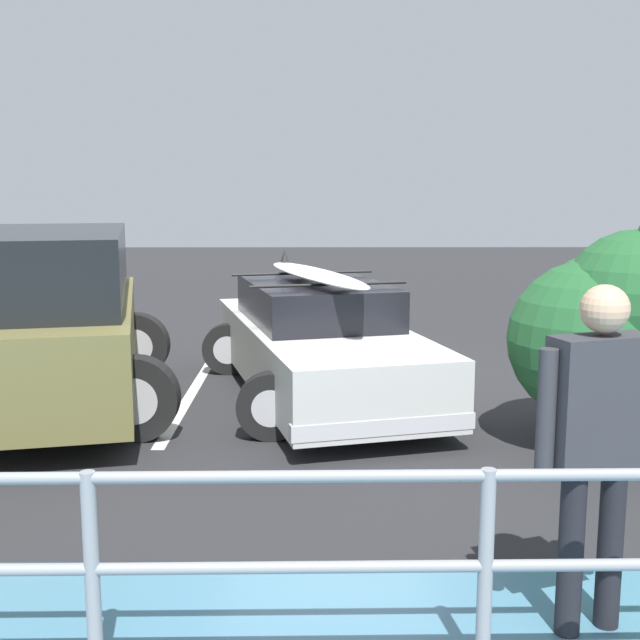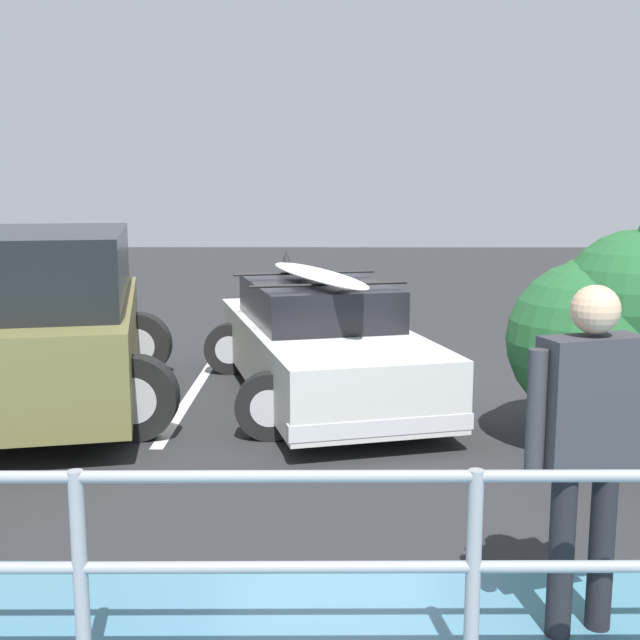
# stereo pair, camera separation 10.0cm
# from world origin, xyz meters

# --- Properties ---
(ground_plane) EXTENTS (44.00, 44.00, 0.02)m
(ground_plane) POSITION_xyz_m (0.00, 0.00, -0.01)
(ground_plane) COLOR #28282B
(ground_plane) RESTS_ON ground
(parking_stripe) EXTENTS (0.12, 3.62, 0.00)m
(parking_stripe) POSITION_xyz_m (1.57, 0.31, 0.00)
(parking_stripe) COLOR silver
(parking_stripe) RESTS_ON ground
(sedan_car) EXTENTS (2.86, 4.63, 1.53)m
(sedan_car) POSITION_xyz_m (0.15, 0.27, 0.60)
(sedan_car) COLOR silver
(sedan_car) RESTS_ON ground
(suv_car) EXTENTS (3.16, 4.58, 1.84)m
(suv_car) POSITION_xyz_m (3.00, 0.77, 0.94)
(suv_car) COLOR brown
(suv_car) RESTS_ON ground
(person_bystander) EXTENTS (0.67, 0.35, 1.80)m
(person_bystander) POSITION_xyz_m (-1.22, 5.00, 1.08)
(person_bystander) COLOR black
(person_bystander) RESTS_ON ground
(railing_fence) EXTENTS (10.77, 0.20, 1.02)m
(railing_fence) POSITION_xyz_m (1.19, 5.45, 0.69)
(railing_fence) COLOR gray
(railing_fence) RESTS_ON ground
(bush_near_left) EXTENTS (2.06, 1.85, 2.26)m
(bush_near_left) POSITION_xyz_m (-2.54, 2.07, 1.07)
(bush_near_left) COLOR brown
(bush_near_left) RESTS_ON ground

